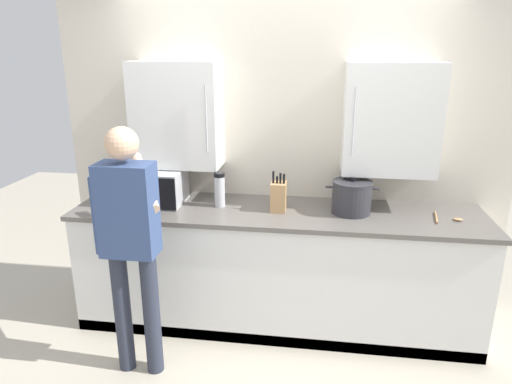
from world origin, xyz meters
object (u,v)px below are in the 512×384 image
object	(u,v)px
wooden_spoon	(447,218)
person_figure	(130,233)
knife_block	(279,196)
thermos_flask	(220,189)
stock_pot	(352,197)
microwave_oven	(146,186)

from	to	relation	value
wooden_spoon	person_figure	size ratio (longest dim) A/B	0.14
knife_block	person_figure	xyz separation A→B (m)	(-0.87, -0.69, -0.06)
thermos_flask	wooden_spoon	xyz separation A→B (m)	(1.64, -0.05, -0.12)
thermos_flask	stock_pot	size ratio (longest dim) A/B	0.69
wooden_spoon	person_figure	bearing A→B (deg)	-162.20
stock_pot	wooden_spoon	bearing A→B (deg)	-4.27
thermos_flask	knife_block	xyz separation A→B (m)	(0.45, -0.03, -0.02)
stock_pot	person_figure	size ratio (longest dim) A/B	0.23
knife_block	person_figure	bearing A→B (deg)	-141.59
thermos_flask	wooden_spoon	bearing A→B (deg)	-1.86
person_figure	wooden_spoon	bearing A→B (deg)	17.80
stock_pot	knife_block	distance (m)	0.53
microwave_oven	wooden_spoon	bearing A→B (deg)	-1.79
microwave_oven	thermos_flask	xyz separation A→B (m)	(0.58, -0.02, 0.00)
microwave_oven	stock_pot	distance (m)	1.56
knife_block	microwave_oven	bearing A→B (deg)	177.60
microwave_oven	person_figure	size ratio (longest dim) A/B	0.32
thermos_flask	knife_block	bearing A→B (deg)	-3.41
person_figure	microwave_oven	bearing A→B (deg)	102.79
microwave_oven	thermos_flask	bearing A→B (deg)	-1.62
person_figure	knife_block	bearing A→B (deg)	38.41
stock_pot	person_figure	world-z (taller)	person_figure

